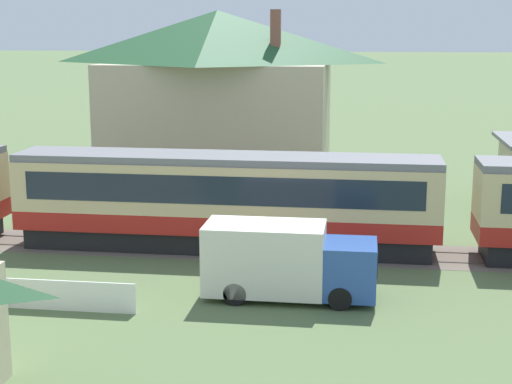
{
  "coord_description": "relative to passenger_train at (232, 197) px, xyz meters",
  "views": [
    {
      "loc": [
        -18.0,
        -30.62,
        9.29
      ],
      "look_at": [
        -22.63,
        2.21,
        2.37
      ],
      "focal_mm": 55.0,
      "sensor_mm": 36.0,
      "label": 1
    }
  ],
  "objects": [
    {
      "name": "railway_track",
      "position": [
        1.79,
        0.0,
        -2.27
      ],
      "size": [
        157.42,
        3.6,
        0.04
      ],
      "color": "#665B51",
      "rests_on": "ground_plane"
    },
    {
      "name": "passenger_train",
      "position": [
        0.0,
        0.0,
        0.0
      ],
      "size": [
        95.53,
        2.94,
        4.11
      ],
      "color": "#AD1E19",
      "rests_on": "ground_plane"
    },
    {
      "name": "delivery_truck_blue",
      "position": [
        2.89,
        -5.84,
        -0.94
      ],
      "size": [
        6.0,
        2.23,
        2.64
      ],
      "color": "#2D519E",
      "rests_on": "ground_plane"
    },
    {
      "name": "station_house_dark_green_roof",
      "position": [
        -3.33,
        14.53,
        3.08
      ],
      "size": [
        14.16,
        9.05,
        10.37
      ],
      "color": "#BCB293",
      "rests_on": "ground_plane"
    }
  ]
}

